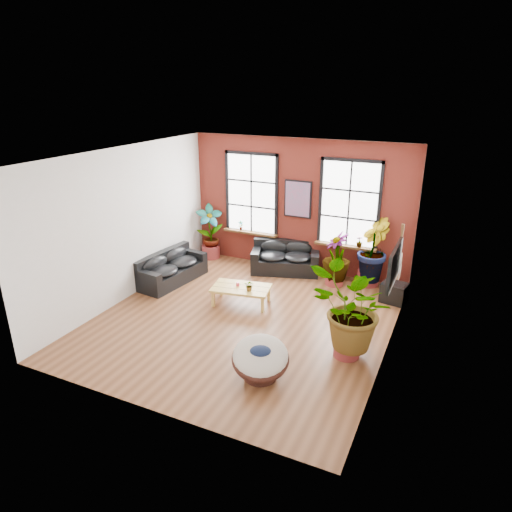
{
  "coord_description": "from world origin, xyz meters",
  "views": [
    {
      "loc": [
        3.92,
        -7.81,
        4.77
      ],
      "look_at": [
        0.0,
        0.6,
        1.25
      ],
      "focal_mm": 32.0,
      "sensor_mm": 36.0,
      "label": 1
    }
  ],
  "objects": [
    {
      "name": "floor_plant_back_right",
      "position": [
        2.05,
        2.95,
        0.95
      ],
      "size": [
        0.96,
        1.07,
        1.61
      ],
      "primitive_type": "imported",
      "rotation": [
        0.0,
        0.0,
        1.91
      ],
      "color": "#165320",
      "rests_on": "ground"
    },
    {
      "name": "floor_plant_right_wall",
      "position": [
        2.4,
        -0.49,
        0.95
      ],
      "size": [
        1.85,
        1.89,
        1.59
      ],
      "primitive_type": "imported",
      "rotation": [
        0.0,
        0.0,
        4.06
      ],
      "color": "#165320",
      "rests_on": "ground"
    },
    {
      "name": "pot_back_right",
      "position": [
        2.03,
        2.93,
        0.19
      ],
      "size": [
        0.54,
        0.54,
        0.38
      ],
      "rotation": [
        0.0,
        0.0,
        -0.03
      ],
      "color": "maroon",
      "rests_on": "ground"
    },
    {
      "name": "media_box",
      "position": [
        2.78,
        2.21,
        0.23
      ],
      "size": [
        0.63,
        0.55,
        0.46
      ],
      "rotation": [
        0.0,
        0.0,
        -0.17
      ],
      "color": "black",
      "rests_on": "ground"
    },
    {
      "name": "sill_plant_right",
      "position": [
        1.7,
        3.13,
        1.04
      ],
      "size": [
        0.19,
        0.19,
        0.27
      ],
      "primitive_type": "imported",
      "rotation": [
        0.0,
        0.0,
        3.49
      ],
      "color": "#165320",
      "rests_on": "room"
    },
    {
      "name": "pot_right_wall",
      "position": [
        2.36,
        -0.47,
        0.18
      ],
      "size": [
        0.55,
        0.55,
        0.36
      ],
      "rotation": [
        0.0,
        0.0,
        -0.15
      ],
      "color": "maroon",
      "rests_on": "ground"
    },
    {
      "name": "pot_mid",
      "position": [
        1.26,
        2.58,
        0.16
      ],
      "size": [
        0.54,
        0.54,
        0.33
      ],
      "rotation": [
        0.0,
        0.0,
        -0.25
      ],
      "color": "maroon",
      "rests_on": "ground"
    },
    {
      "name": "floor_plant_mid",
      "position": [
        1.28,
        2.6,
        0.75
      ],
      "size": [
        0.94,
        0.94,
        1.23
      ],
      "primitive_type": "imported",
      "rotation": [
        0.0,
        0.0,
        5.23
      ],
      "color": "#165320",
      "rests_on": "ground"
    },
    {
      "name": "sofa_back",
      "position": [
        -0.19,
        2.89,
        0.37
      ],
      "size": [
        1.95,
        1.35,
        0.81
      ],
      "rotation": [
        0.0,
        0.0,
        0.3
      ],
      "color": "black",
      "rests_on": "ground"
    },
    {
      "name": "poster",
      "position": [
        0.0,
        3.18,
        1.95
      ],
      "size": [
        0.74,
        0.06,
        0.98
      ],
      "color": "black",
      "rests_on": "room"
    },
    {
      "name": "tv_wall_unit",
      "position": [
        2.93,
        0.6,
        1.54
      ],
      "size": [
        0.13,
        1.86,
        1.2
      ],
      "color": "black",
      "rests_on": "room"
    },
    {
      "name": "sill_plant_left",
      "position": [
        -1.65,
        3.13,
        1.04
      ],
      "size": [
        0.17,
        0.17,
        0.27
      ],
      "primitive_type": "imported",
      "rotation": [
        0.0,
        0.0,
        0.79
      ],
      "color": "#165320",
      "rests_on": "room"
    },
    {
      "name": "room",
      "position": [
        0.0,
        0.15,
        1.75
      ],
      "size": [
        6.04,
        6.54,
        3.54
      ],
      "color": "brown",
      "rests_on": "ground"
    },
    {
      "name": "table_plant",
      "position": [
        -0.13,
        0.54,
        0.54
      ],
      "size": [
        0.26,
        0.24,
        0.25
      ],
      "primitive_type": "imported",
      "rotation": [
        0.0,
        0.0,
        0.24
      ],
      "color": "#165320",
      "rests_on": "coffee_table"
    },
    {
      "name": "sofa_left",
      "position": [
        -2.61,
        1.02,
        0.35
      ],
      "size": [
        1.04,
        2.01,
        0.76
      ],
      "rotation": [
        0.0,
        0.0,
        1.45
      ],
      "color": "black",
      "rests_on": "ground"
    },
    {
      "name": "floor_plant_back_left",
      "position": [
        -2.52,
        2.89,
        0.87
      ],
      "size": [
        0.91,
        0.86,
        1.44
      ],
      "primitive_type": "imported",
      "rotation": [
        0.0,
        0.0,
        0.64
      ],
      "color": "#165320",
      "rests_on": "ground"
    },
    {
      "name": "coffee_table",
      "position": [
        -0.39,
        0.63,
        0.37
      ],
      "size": [
        1.42,
        0.97,
        0.5
      ],
      "rotation": [
        0.0,
        0.0,
        0.18
      ],
      "color": "gold",
      "rests_on": "ground"
    },
    {
      "name": "papasan_chair",
      "position": [
        1.18,
        -1.76,
        0.38
      ],
      "size": [
        1.3,
        1.31,
        0.74
      ],
      "rotation": [
        0.0,
        0.0,
        0.42
      ],
      "color": "#381A14",
      "rests_on": "ground"
    },
    {
      "name": "pot_back_left",
      "position": [
        -2.53,
        2.93,
        0.19
      ],
      "size": [
        0.62,
        0.62,
        0.38
      ],
      "rotation": [
        0.0,
        0.0,
        -0.25
      ],
      "color": "maroon",
      "rests_on": "ground"
    }
  ]
}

